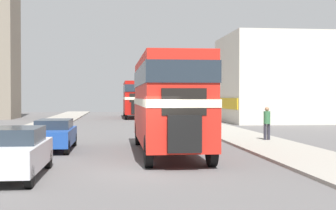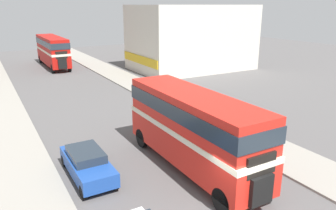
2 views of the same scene
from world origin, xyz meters
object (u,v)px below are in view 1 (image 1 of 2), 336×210
(car_parked_mid, at_px, (54,134))
(bus_distant, at_px, (134,96))
(double_decker_bus, at_px, (168,97))
(car_parked_near, at_px, (15,152))
(pedestrian_walking, at_px, (267,121))

(car_parked_mid, bearing_deg, bus_distant, 81.33)
(double_decker_bus, height_order, bus_distant, bus_distant)
(double_decker_bus, xyz_separation_m, bus_distant, (-0.13, 34.57, 0.04))
(double_decker_bus, xyz_separation_m, car_parked_mid, (-5.11, 1.87, -1.72))
(car_parked_near, xyz_separation_m, pedestrian_walking, (11.33, 10.03, 0.35))
(bus_distant, distance_m, car_parked_near, 40.38)
(car_parked_near, bearing_deg, pedestrian_walking, 41.52)
(bus_distant, bearing_deg, car_parked_near, -97.44)
(double_decker_bus, distance_m, car_parked_near, 7.82)
(bus_distant, relative_size, car_parked_near, 2.51)
(pedestrian_walking, bearing_deg, car_parked_near, -138.48)
(double_decker_bus, height_order, car_parked_near, double_decker_bus)
(bus_distant, xyz_separation_m, car_parked_near, (-5.23, -40.01, -1.72))
(double_decker_bus, xyz_separation_m, car_parked_near, (-5.36, -5.44, -1.68))
(double_decker_bus, relative_size, bus_distant, 0.89)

